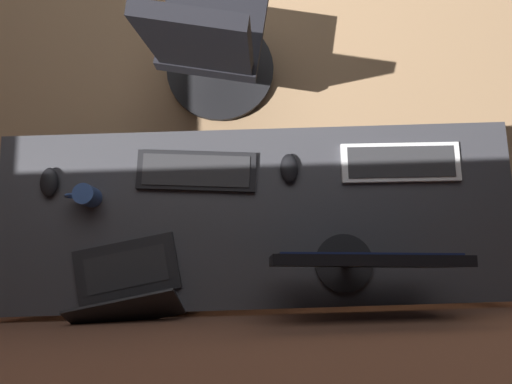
{
  "coord_description": "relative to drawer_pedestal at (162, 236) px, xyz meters",
  "views": [
    {
      "loc": [
        -0.19,
        2.16,
        2.37
      ],
      "look_at": [
        -0.2,
        1.92,
        0.95
      ],
      "focal_mm": 33.07,
      "sensor_mm": 36.0,
      "label": 1
    }
  ],
  "objects": [
    {
      "name": "office_chair",
      "position": [
        -0.23,
        -0.82,
        0.11
      ],
      "size": [
        0.56,
        0.59,
        0.97
      ],
      "color": "black",
      "rests_on": "ground"
    },
    {
      "name": "wall_back",
      "position": [
        -0.21,
        0.36,
        0.95
      ],
      "size": [
        4.84,
        0.1,
        2.6
      ],
      "primitive_type": "cube",
      "color": "brown",
      "rests_on": "ground"
    },
    {
      "name": "laptop_leftmost",
      "position": [
        0.03,
        0.2,
        0.43
      ],
      "size": [
        0.39,
        0.34,
        0.18
      ],
      "color": "black",
      "rests_on": "desk"
    },
    {
      "name": "coffee_mug",
      "position": [
        0.17,
        -0.11,
        0.43
      ],
      "size": [
        0.11,
        0.07,
        0.09
      ],
      "color": "#335193",
      "rests_on": "desk"
    },
    {
      "name": "mouse_main",
      "position": [
        0.32,
        -0.17,
        0.4
      ],
      "size": [
        0.06,
        0.1,
        0.03
      ],
      "primitive_type": "ellipsoid",
      "color": "black",
      "rests_on": "desk"
    },
    {
      "name": "desk",
      "position": [
        -0.41,
        -0.03,
        0.31
      ],
      "size": [
        1.82,
        0.64,
        0.73
      ],
      "color": "#38383D",
      "rests_on": "ground"
    },
    {
      "name": "drawer_pedestal",
      "position": [
        0.0,
        0.0,
        0.0
      ],
      "size": [
        0.4,
        0.51,
        0.69
      ],
      "color": "#38383D",
      "rests_on": "ground"
    },
    {
      "name": "monitor_primary",
      "position": [
        -0.7,
        0.14,
        0.63
      ],
      "size": [
        0.52,
        0.2,
        0.43
      ],
      "color": "black",
      "rests_on": "desk"
    },
    {
      "name": "keyboard_spare",
      "position": [
        -0.93,
        -0.2,
        0.39
      ],
      "size": [
        0.42,
        0.14,
        0.02
      ],
      "color": "silver",
      "rests_on": "desk"
    },
    {
      "name": "mouse_spare",
      "position": [
        -0.53,
        -0.19,
        0.4
      ],
      "size": [
        0.06,
        0.1,
        0.03
      ],
      "primitive_type": "ellipsoid",
      "color": "black",
      "rests_on": "desk"
    },
    {
      "name": "keyboard_main",
      "position": [
        -0.2,
        -0.19,
        0.39
      ],
      "size": [
        0.43,
        0.17,
        0.02
      ],
      "color": "black",
      "rests_on": "desk"
    }
  ]
}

